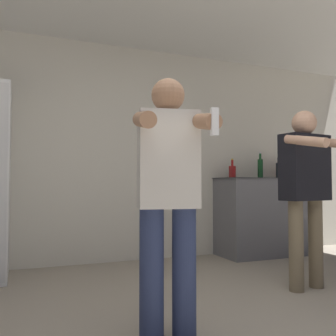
{
  "coord_description": "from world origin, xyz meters",
  "views": [
    {
      "loc": [
        -1.0,
        -1.46,
        0.91
      ],
      "look_at": [
        -0.17,
        0.6,
        1.0
      ],
      "focal_mm": 40.0,
      "sensor_mm": 36.0,
      "label": 1
    }
  ],
  "objects_px": {
    "bottle_brown_liquor": "(279,170)",
    "person_woman_foreground": "(168,192)",
    "bottle_amber_bourbon": "(232,171)",
    "person_man_side": "(306,181)",
    "bottle_green_wine": "(292,171)",
    "bottle_clear_vodka": "(286,171)",
    "bottle_tall_gin": "(260,167)"
  },
  "relations": [
    {
      "from": "bottle_brown_liquor",
      "to": "person_woman_foreground",
      "type": "relative_size",
      "value": 0.18
    },
    {
      "from": "bottle_amber_bourbon",
      "to": "person_man_side",
      "type": "bearing_deg",
      "value": -97.43
    },
    {
      "from": "bottle_green_wine",
      "to": "person_man_side",
      "type": "bearing_deg",
      "value": -126.73
    },
    {
      "from": "person_woman_foreground",
      "to": "person_man_side",
      "type": "distance_m",
      "value": 1.59
    },
    {
      "from": "bottle_brown_liquor",
      "to": "person_man_side",
      "type": "relative_size",
      "value": 0.18
    },
    {
      "from": "bottle_clear_vodka",
      "to": "bottle_green_wine",
      "type": "distance_m",
      "value": 0.09
    },
    {
      "from": "bottle_amber_bourbon",
      "to": "person_man_side",
      "type": "xyz_separation_m",
      "value": [
        -0.2,
        -1.53,
        -0.14
      ]
    },
    {
      "from": "bottle_brown_liquor",
      "to": "bottle_tall_gin",
      "type": "bearing_deg",
      "value": 180.0
    },
    {
      "from": "bottle_clear_vodka",
      "to": "person_man_side",
      "type": "relative_size",
      "value": 0.17
    },
    {
      "from": "bottle_green_wine",
      "to": "person_man_side",
      "type": "distance_m",
      "value": 1.91
    },
    {
      "from": "bottle_green_wine",
      "to": "bottle_clear_vodka",
      "type": "bearing_deg",
      "value": -180.0
    },
    {
      "from": "bottle_amber_bourbon",
      "to": "person_woman_foreground",
      "type": "height_order",
      "value": "person_woman_foreground"
    },
    {
      "from": "bottle_amber_bourbon",
      "to": "bottle_tall_gin",
      "type": "xyz_separation_m",
      "value": [
        0.43,
        0.0,
        0.05
      ]
    },
    {
      "from": "bottle_clear_vodka",
      "to": "person_woman_foreground",
      "type": "distance_m",
      "value": 3.28
    },
    {
      "from": "bottle_tall_gin",
      "to": "person_man_side",
      "type": "xyz_separation_m",
      "value": [
        -0.62,
        -1.53,
        -0.19
      ]
    },
    {
      "from": "bottle_tall_gin",
      "to": "person_woman_foreground",
      "type": "distance_m",
      "value": 2.97
    },
    {
      "from": "bottle_amber_bourbon",
      "to": "person_man_side",
      "type": "relative_size",
      "value": 0.16
    },
    {
      "from": "bottle_tall_gin",
      "to": "bottle_green_wine",
      "type": "bearing_deg",
      "value": 0.0
    },
    {
      "from": "bottle_amber_bourbon",
      "to": "person_man_side",
      "type": "height_order",
      "value": "person_man_side"
    },
    {
      "from": "person_man_side",
      "to": "bottle_green_wine",
      "type": "bearing_deg",
      "value": 53.27
    },
    {
      "from": "bottle_amber_bourbon",
      "to": "bottle_green_wine",
      "type": "height_order",
      "value": "bottle_green_wine"
    },
    {
      "from": "bottle_green_wine",
      "to": "bottle_tall_gin",
      "type": "relative_size",
      "value": 0.8
    },
    {
      "from": "person_man_side",
      "to": "bottle_amber_bourbon",
      "type": "bearing_deg",
      "value": 82.57
    },
    {
      "from": "bottle_clear_vodka",
      "to": "bottle_brown_liquor",
      "type": "xyz_separation_m",
      "value": [
        -0.13,
        0.0,
        0.02
      ]
    },
    {
      "from": "bottle_green_wine",
      "to": "bottle_tall_gin",
      "type": "bearing_deg",
      "value": -180.0
    },
    {
      "from": "bottle_tall_gin",
      "to": "bottle_amber_bourbon",
      "type": "bearing_deg",
      "value": 180.0
    },
    {
      "from": "bottle_green_wine",
      "to": "person_woman_foreground",
      "type": "xyz_separation_m",
      "value": [
        -2.64,
        -2.06,
        -0.23
      ]
    },
    {
      "from": "bottle_clear_vodka",
      "to": "person_man_side",
      "type": "bearing_deg",
      "value": -124.43
    },
    {
      "from": "bottle_clear_vodka",
      "to": "bottle_brown_liquor",
      "type": "bearing_deg",
      "value": 180.0
    },
    {
      "from": "bottle_amber_bourbon",
      "to": "person_man_side",
      "type": "distance_m",
      "value": 1.55
    },
    {
      "from": "bottle_brown_liquor",
      "to": "bottle_tall_gin",
      "type": "relative_size",
      "value": 0.82
    },
    {
      "from": "bottle_tall_gin",
      "to": "person_man_side",
      "type": "relative_size",
      "value": 0.22
    }
  ]
}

